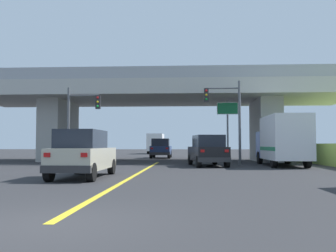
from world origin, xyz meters
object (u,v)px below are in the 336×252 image
Objects in this scene: sedan_oncoming at (161,148)px; box_truck at (282,140)px; traffic_signal_farside at (79,115)px; highway_sign at (228,117)px; suv_lead at (83,154)px; traffic_signal_nearside at (228,111)px; semi_truck_distant at (156,143)px; suv_crossing at (208,151)px.

box_truck is at bearing -57.45° from sedan_oncoming.
traffic_signal_farside is 11.24m from highway_sign.
box_truck is at bearing -3.60° from traffic_signal_farside.
suv_lead is 1.09× the size of sedan_oncoming.
sedan_oncoming is at bearing 113.72° from traffic_signal_nearside.
traffic_signal_farside is 0.83× the size of semi_truck_distant.
suv_crossing is at bearing -7.09° from traffic_signal_farside.
suv_crossing is 1.04× the size of highway_sign.
suv_crossing is at bearing -134.42° from traffic_signal_nearside.
sedan_oncoming is 0.68× the size of semi_truck_distant.
box_truck reaches higher than sedan_oncoming.
suv_lead is at bearing -119.05° from highway_sign.
suv_lead is 10.88m from traffic_signal_farside.
suv_crossing is 1.15× the size of sedan_oncoming.
box_truck is at bearing -20.98° from traffic_signal_nearside.
suv_lead is 10.66m from suv_crossing.
semi_truck_distant is (-11.21, 32.40, -0.10)m from box_truck.
box_truck is 1.24× the size of traffic_signal_farside.
suv_crossing is (5.72, 8.99, 0.00)m from suv_lead.
semi_truck_distant reaches higher than suv_crossing.
sedan_oncoming is (-9.07, 14.21, -0.67)m from box_truck.
highway_sign is (5.93, -9.93, 2.56)m from sedan_oncoming.
highway_sign is 29.33m from semi_truck_distant.
sedan_oncoming is 14.36m from traffic_signal_nearside.
highway_sign is at bearing 126.25° from box_truck.
box_truck is 13.99m from traffic_signal_farside.
suv_lead is 15.66m from highway_sign.
traffic_signal_farside is at bearing 176.40° from box_truck.
semi_truck_distant is at bearing 85.22° from traffic_signal_farside.
sedan_oncoming is (-4.16, 14.45, -0.00)m from suv_crossing.
box_truck is at bearing -4.94° from suv_crossing.
suv_lead and suv_crossing have the same top height.
semi_truck_distant is (-7.81, 31.09, -2.17)m from traffic_signal_nearside.
highway_sign reaches higher than suv_lead.
suv_crossing is at bearing -111.49° from highway_sign.
suv_lead is at bearing -139.05° from box_truck.
highway_sign reaches higher than box_truck.
traffic_signal_farside is at bearing 165.17° from suv_crossing.
traffic_signal_nearside is (1.51, 1.54, 2.74)m from suv_crossing.
traffic_signal_farside is (-10.45, -0.43, -0.31)m from traffic_signal_nearside.
suv_lead is 41.64m from semi_truck_distant.
sedan_oncoming is at bearing -83.28° from semi_truck_distant.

